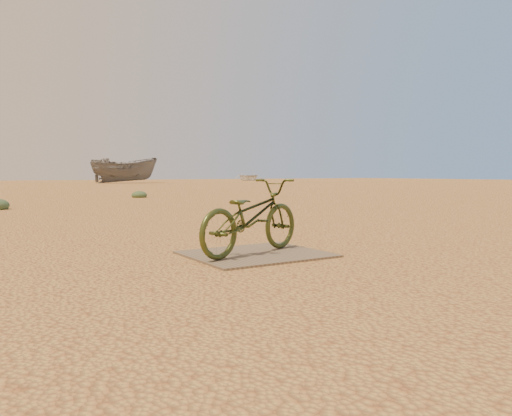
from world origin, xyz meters
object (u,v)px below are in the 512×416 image
plywood_board (256,254)px  boat_mid_right (125,170)px  boat_far_right (248,176)px  bicycle (251,216)px

plywood_board → boat_mid_right: bearing=74.8°
boat_mid_right → boat_far_right: 18.94m
bicycle → plywood_board: bearing=-108.5°
plywood_board → boat_far_right: bearing=59.1°
plywood_board → bicycle: (-0.06, 0.00, 0.39)m
plywood_board → boat_mid_right: (10.37, 38.04, 1.10)m
bicycle → boat_far_right: (27.58, 46.05, 0.08)m
bicycle → boat_far_right: bearing=-49.3°
boat_far_right → plywood_board: bearing=-88.5°
bicycle → boat_far_right: 53.67m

